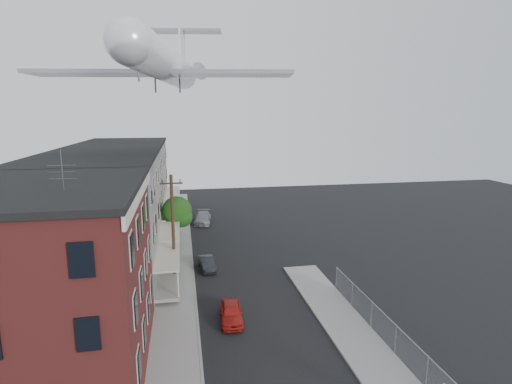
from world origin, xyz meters
TOP-DOWN VIEW (x-y plane):
  - sidewalk_left at (-5.50, 24.00)m, footprint 3.00×62.00m
  - sidewalk_right at (5.50, 6.00)m, footprint 3.00×26.00m
  - curb_left at (-4.05, 24.00)m, footprint 0.15×62.00m
  - curb_right at (4.05, 6.00)m, footprint 0.15×26.00m
  - corner_building at (-12.00, 7.00)m, footprint 10.31×12.30m
  - row_house_a at (-11.96, 16.50)m, footprint 11.98×7.00m
  - row_house_b at (-11.96, 23.50)m, footprint 11.98×7.00m
  - row_house_c at (-11.96, 30.50)m, footprint 11.98×7.00m
  - row_house_d at (-11.96, 37.50)m, footprint 11.98×7.00m
  - row_house_e at (-11.96, 44.50)m, footprint 11.98×7.00m
  - chainlink_fence at (7.00, 5.00)m, footprint 0.06×18.06m
  - utility_pole at (-5.60, 18.00)m, footprint 1.80×0.26m
  - street_tree at (-5.27, 27.92)m, footprint 3.22×3.20m
  - car_near at (-1.80, 10.65)m, footprint 1.68×3.72m
  - car_mid at (-2.80, 20.16)m, footprint 1.53×3.48m
  - car_far at (-2.31, 35.88)m, footprint 2.45×4.92m
  - airplane at (-5.78, 23.63)m, footprint 22.24×25.40m

SIDE VIEW (x-z plane):
  - sidewalk_left at x=-5.50m, z-range 0.00..0.12m
  - sidewalk_right at x=5.50m, z-range 0.00..0.12m
  - curb_left at x=-4.05m, z-range 0.00..0.14m
  - curb_right at x=4.05m, z-range 0.00..0.14m
  - car_mid at x=-2.80m, z-range 0.00..1.11m
  - car_near at x=-1.80m, z-range 0.00..1.24m
  - car_far at x=-2.31m, z-range 0.00..1.37m
  - chainlink_fence at x=7.00m, z-range 0.05..1.95m
  - street_tree at x=-5.27m, z-range 0.85..6.05m
  - utility_pole at x=-5.60m, z-range 0.17..9.17m
  - row_house_a at x=-11.96m, z-range -0.02..10.28m
  - row_house_b at x=-11.96m, z-range -0.02..10.28m
  - row_house_c at x=-11.96m, z-range -0.02..10.28m
  - row_house_d at x=-11.96m, z-range -0.02..10.28m
  - row_house_e at x=-11.96m, z-range -0.02..10.28m
  - corner_building at x=-12.00m, z-range -0.91..11.24m
  - airplane at x=-5.78m, z-range 14.39..21.69m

